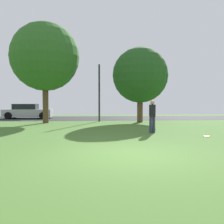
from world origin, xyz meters
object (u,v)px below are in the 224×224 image
at_px(person_thrower, 152,115).
at_px(frisbee_disc, 207,136).
at_px(parked_car_silver, 28,112).
at_px(oak_tree_right, 140,75).
at_px(street_lamp_post, 99,93).
at_px(birch_tree_lone, 45,57).

distance_m(person_thrower, frisbee_disc, 2.72).
bearing_deg(parked_car_silver, frisbee_disc, -48.94).
height_order(oak_tree_right, parked_car_silver, oak_tree_right).
relative_size(oak_tree_right, street_lamp_post, 1.26).
xyz_separation_m(birch_tree_lone, frisbee_disc, (8.52, -7.75, -4.81)).
bearing_deg(oak_tree_right, person_thrower, -95.79).
bearing_deg(street_lamp_post, person_thrower, -71.55).
bearing_deg(person_thrower, street_lamp_post, -168.69).
distance_m(frisbee_disc, parked_car_silver, 16.97).
height_order(frisbee_disc, street_lamp_post, street_lamp_post).
height_order(frisbee_disc, parked_car_silver, parked_car_silver).
height_order(oak_tree_right, frisbee_disc, oak_tree_right).
relative_size(frisbee_disc, street_lamp_post, 0.06).
relative_size(oak_tree_right, parked_car_silver, 1.31).
relative_size(birch_tree_lone, frisbee_disc, 27.12).
bearing_deg(oak_tree_right, street_lamp_post, 164.00).
distance_m(oak_tree_right, person_thrower, 6.98).
xyz_separation_m(parked_car_silver, street_lamp_post, (6.59, -4.03, 1.62)).
xyz_separation_m(birch_tree_lone, parked_car_silver, (-2.62, 5.04, -4.19)).
xyz_separation_m(oak_tree_right, person_thrower, (-0.65, -6.41, -2.67)).
xyz_separation_m(oak_tree_right, parked_car_silver, (-9.68, 4.91, -2.94)).
bearing_deg(parked_car_silver, person_thrower, -51.45).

